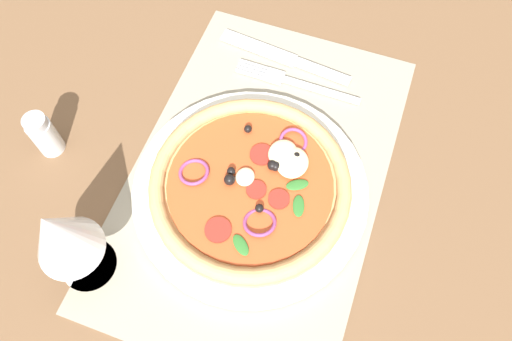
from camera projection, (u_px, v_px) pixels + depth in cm
name	position (u px, v px, depth cm)	size (l,w,h in cm)	color
ground_plane	(258.00, 178.00, 64.71)	(190.00, 140.00, 2.40)	brown
placemat	(258.00, 174.00, 63.46)	(48.44, 30.99, 0.40)	gray
plate	(248.00, 190.00, 61.45)	(29.03, 29.03, 1.35)	silver
pizza	(249.00, 184.00, 59.91)	(24.61, 24.61, 2.68)	tan
fork	(291.00, 81.00, 69.55)	(2.27, 18.02, 0.44)	silver
knife	(283.00, 57.00, 71.45)	(3.80, 20.06, 0.62)	silver
wine_glass	(59.00, 236.00, 49.05)	(7.20, 7.20, 14.90)	silver
pepper_shaker	(44.00, 135.00, 62.53)	(3.20, 3.20, 6.70)	silver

